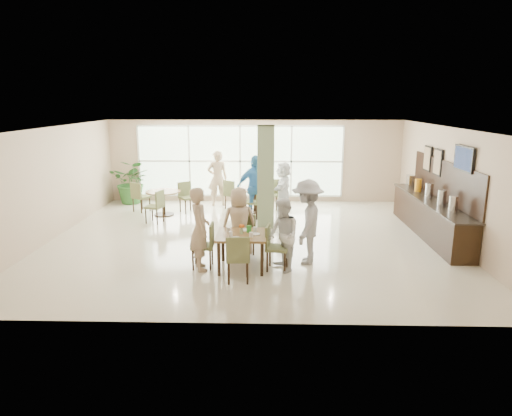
{
  "coord_description": "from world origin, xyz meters",
  "views": [
    {
      "loc": [
        0.47,
        -11.11,
        3.46
      ],
      "look_at": [
        0.2,
        -1.2,
        1.1
      ],
      "focal_mm": 32.0,
      "sensor_mm": 36.0,
      "label": 1
    }
  ],
  "objects_px": {
    "teen_left": "(200,229)",
    "teen_standing": "(307,222)",
    "buffet_counter": "(430,214)",
    "adult_b": "(283,187)",
    "round_table_left": "(163,197)",
    "adult_a": "(255,187)",
    "teen_far": "(239,222)",
    "teen_right": "(283,235)",
    "potted_plant": "(132,182)",
    "round_table_right": "(255,194)",
    "adult_standing": "(218,178)",
    "main_table": "(242,238)"
  },
  "relations": [
    {
      "from": "buffet_counter",
      "to": "adult_b",
      "type": "relative_size",
      "value": 2.96
    },
    {
      "from": "round_table_left",
      "to": "adult_standing",
      "type": "bearing_deg",
      "value": 41.09
    },
    {
      "from": "round_table_left",
      "to": "teen_left",
      "type": "distance_m",
      "value": 4.92
    },
    {
      "from": "teen_left",
      "to": "teen_far",
      "type": "height_order",
      "value": "teen_left"
    },
    {
      "from": "teen_far",
      "to": "teen_right",
      "type": "distance_m",
      "value": 1.27
    },
    {
      "from": "main_table",
      "to": "buffet_counter",
      "type": "height_order",
      "value": "buffet_counter"
    },
    {
      "from": "round_table_left",
      "to": "teen_far",
      "type": "xyz_separation_m",
      "value": [
        2.57,
        -3.76,
        0.23
      ]
    },
    {
      "from": "teen_standing",
      "to": "adult_a",
      "type": "bearing_deg",
      "value": -148.56
    },
    {
      "from": "main_table",
      "to": "adult_standing",
      "type": "xyz_separation_m",
      "value": [
        -1.14,
        5.83,
        0.26
      ]
    },
    {
      "from": "buffet_counter",
      "to": "teen_standing",
      "type": "height_order",
      "value": "buffet_counter"
    },
    {
      "from": "potted_plant",
      "to": "adult_b",
      "type": "xyz_separation_m",
      "value": [
        5.1,
        -1.16,
        0.05
      ]
    },
    {
      "from": "teen_left",
      "to": "adult_b",
      "type": "height_order",
      "value": "teen_left"
    },
    {
      "from": "teen_standing",
      "to": "adult_a",
      "type": "relative_size",
      "value": 0.96
    },
    {
      "from": "buffet_counter",
      "to": "teen_right",
      "type": "xyz_separation_m",
      "value": [
        -3.92,
        -2.67,
        0.21
      ]
    },
    {
      "from": "adult_a",
      "to": "teen_left",
      "type": "bearing_deg",
      "value": -124.58
    },
    {
      "from": "teen_left",
      "to": "teen_standing",
      "type": "xyz_separation_m",
      "value": [
        2.24,
        0.46,
        0.05
      ]
    },
    {
      "from": "buffet_counter",
      "to": "adult_b",
      "type": "bearing_deg",
      "value": 147.74
    },
    {
      "from": "round_table_left",
      "to": "teen_right",
      "type": "relative_size",
      "value": 0.7
    },
    {
      "from": "potted_plant",
      "to": "teen_left",
      "type": "relative_size",
      "value": 0.86
    },
    {
      "from": "buffet_counter",
      "to": "adult_a",
      "type": "distance_m",
      "value": 4.88
    },
    {
      "from": "adult_b",
      "to": "adult_a",
      "type": "bearing_deg",
      "value": -39.43
    },
    {
      "from": "buffet_counter",
      "to": "adult_a",
      "type": "bearing_deg",
      "value": 161.77
    },
    {
      "from": "adult_a",
      "to": "adult_b",
      "type": "bearing_deg",
      "value": 23.69
    },
    {
      "from": "teen_standing",
      "to": "teen_far",
      "type": "bearing_deg",
      "value": -90.3
    },
    {
      "from": "adult_a",
      "to": "adult_b",
      "type": "relative_size",
      "value": 1.2
    },
    {
      "from": "main_table",
      "to": "round_table_right",
      "type": "height_order",
      "value": "same"
    },
    {
      "from": "teen_standing",
      "to": "round_table_left",
      "type": "bearing_deg",
      "value": -122.43
    },
    {
      "from": "main_table",
      "to": "round_table_right",
      "type": "distance_m",
      "value": 5.01
    },
    {
      "from": "buffet_counter",
      "to": "teen_left",
      "type": "height_order",
      "value": "buffet_counter"
    },
    {
      "from": "round_table_right",
      "to": "adult_b",
      "type": "xyz_separation_m",
      "value": [
        0.88,
        -0.07,
        0.22
      ]
    },
    {
      "from": "main_table",
      "to": "round_table_left",
      "type": "bearing_deg",
      "value": 120.62
    },
    {
      "from": "teen_right",
      "to": "adult_b",
      "type": "distance_m",
      "value": 5.05
    },
    {
      "from": "round_table_right",
      "to": "teen_right",
      "type": "relative_size",
      "value": 0.74
    },
    {
      "from": "adult_standing",
      "to": "round_table_right",
      "type": "bearing_deg",
      "value": 134.94
    },
    {
      "from": "main_table",
      "to": "teen_right",
      "type": "xyz_separation_m",
      "value": [
        0.86,
        -0.11,
        0.1
      ]
    },
    {
      "from": "teen_standing",
      "to": "adult_a",
      "type": "distance_m",
      "value": 3.9
    },
    {
      "from": "teen_far",
      "to": "adult_a",
      "type": "relative_size",
      "value": 0.84
    },
    {
      "from": "round_table_left",
      "to": "potted_plant",
      "type": "xyz_separation_m",
      "value": [
        -1.42,
        1.6,
        0.18
      ]
    },
    {
      "from": "potted_plant",
      "to": "round_table_left",
      "type": "bearing_deg",
      "value": -48.48
    },
    {
      "from": "teen_left",
      "to": "adult_a",
      "type": "bearing_deg",
      "value": -32.38
    },
    {
      "from": "round_table_right",
      "to": "potted_plant",
      "type": "height_order",
      "value": "potted_plant"
    },
    {
      "from": "adult_a",
      "to": "teen_standing",
      "type": "bearing_deg",
      "value": -92.53
    },
    {
      "from": "round_table_left",
      "to": "adult_standing",
      "type": "distance_m",
      "value": 2.06
    },
    {
      "from": "round_table_right",
      "to": "teen_left",
      "type": "xyz_separation_m",
      "value": [
        -0.99,
        -5.08,
        0.29
      ]
    },
    {
      "from": "potted_plant",
      "to": "round_table_right",
      "type": "bearing_deg",
      "value": -14.54
    },
    {
      "from": "main_table",
      "to": "potted_plant",
      "type": "xyz_separation_m",
      "value": [
        -4.08,
        6.1,
        0.08
      ]
    },
    {
      "from": "teen_right",
      "to": "adult_a",
      "type": "distance_m",
      "value": 4.26
    },
    {
      "from": "main_table",
      "to": "round_table_right",
      "type": "xyz_separation_m",
      "value": [
        0.13,
        5.01,
        -0.09
      ]
    },
    {
      "from": "adult_a",
      "to": "teen_right",
      "type": "bearing_deg",
      "value": -101.45
    },
    {
      "from": "teen_far",
      "to": "adult_a",
      "type": "height_order",
      "value": "adult_a"
    }
  ]
}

